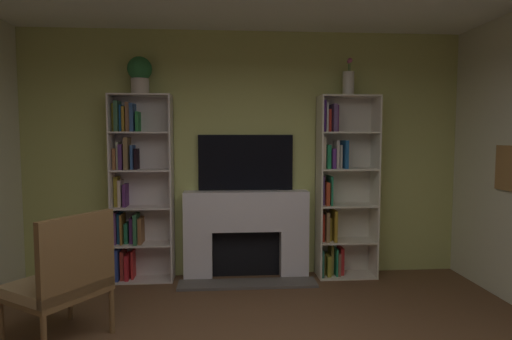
{
  "coord_description": "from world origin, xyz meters",
  "views": [
    {
      "loc": [
        -0.25,
        -2.3,
        1.65
      ],
      "look_at": [
        0.0,
        1.1,
        1.38
      ],
      "focal_mm": 30.31,
      "sensor_mm": 36.0,
      "label": 1
    }
  ],
  "objects": [
    {
      "name": "wall_back_accent",
      "position": [
        0.0,
        2.78,
        1.43
      ],
      "size": [
        5.21,
        0.06,
        2.85
      ],
      "primitive_type": "cube",
      "color": "#BCBF68",
      "rests_on": "ground_plane"
    },
    {
      "name": "bookshelf_left",
      "position": [
        -1.26,
        2.65,
        1.04
      ],
      "size": [
        0.68,
        0.29,
        2.11
      ],
      "color": "silver",
      "rests_on": "ground_plane"
    },
    {
      "name": "potted_plant",
      "position": [
        -1.17,
        2.6,
        2.34
      ],
      "size": [
        0.27,
        0.27,
        0.41
      ],
      "color": "beige",
      "rests_on": "bookshelf_left"
    },
    {
      "name": "armchair",
      "position": [
        -1.52,
        1.13,
        0.52
      ],
      "size": [
        0.85,
        0.87,
        1.05
      ],
      "color": "brown",
      "rests_on": "ground_plane"
    },
    {
      "name": "vase_with_flowers",
      "position": [
        1.17,
        2.6,
        2.26
      ],
      "size": [
        0.13,
        0.13,
        0.43
      ],
      "color": "silver",
      "rests_on": "bookshelf_right"
    },
    {
      "name": "fireplace",
      "position": [
        0.0,
        2.63,
        0.54
      ],
      "size": [
        1.53,
        0.55,
        1.01
      ],
      "color": "white",
      "rests_on": "ground_plane"
    },
    {
      "name": "bookshelf_right",
      "position": [
        1.08,
        2.63,
        1.03
      ],
      "size": [
        0.68,
        0.33,
        2.11
      ],
      "color": "silver",
      "rests_on": "ground_plane"
    },
    {
      "name": "tv",
      "position": [
        0.0,
        2.72,
        1.34
      ],
      "size": [
        1.1,
        0.06,
        0.64
      ],
      "primitive_type": "cube",
      "color": "black",
      "rests_on": "fireplace"
    }
  ]
}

